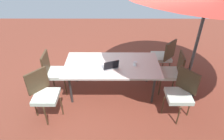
# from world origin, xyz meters

# --- Properties ---
(ground_plane) EXTENTS (10.00, 10.00, 0.02)m
(ground_plane) POSITION_xyz_m (0.00, 0.00, -0.01)
(ground_plane) COLOR brown
(dining_table) EXTENTS (2.03, 1.05, 0.74)m
(dining_table) POSITION_xyz_m (0.00, 0.00, 0.69)
(dining_table) COLOR silver
(dining_table) RESTS_ON ground_plane
(chair_southwest) EXTENTS (0.59, 0.59, 0.98)m
(chair_southwest) POSITION_xyz_m (-1.29, -0.71, 0.55)
(chair_southwest) COLOR silver
(chair_southwest) RESTS_ON ground_plane
(chair_northeast) EXTENTS (0.59, 0.59, 0.98)m
(chair_northeast) POSITION_xyz_m (1.29, 0.72, 0.55)
(chair_northeast) COLOR silver
(chair_northeast) RESTS_ON ground_plane
(chair_east) EXTENTS (0.47, 0.46, 0.98)m
(chair_east) POSITION_xyz_m (1.28, -0.02, 0.55)
(chair_east) COLOR silver
(chair_east) RESTS_ON ground_plane
(chair_northwest) EXTENTS (0.58, 0.58, 0.98)m
(chair_northwest) POSITION_xyz_m (-1.32, 0.70, 0.55)
(chair_northwest) COLOR silver
(chair_northwest) RESTS_ON ground_plane
(chair_west) EXTENTS (0.48, 0.47, 0.98)m
(chair_west) POSITION_xyz_m (-1.33, -0.01, 0.55)
(chair_west) COLOR silver
(chair_west) RESTS_ON ground_plane
(laptop) EXTENTS (0.39, 0.34, 0.21)m
(laptop) POSITION_xyz_m (0.04, 0.15, 0.78)
(laptop) COLOR gray
(laptop) RESTS_ON dining_table
(cup) EXTENTS (0.08, 0.08, 0.09)m
(cup) POSITION_xyz_m (-0.49, 0.04, 0.78)
(cup) COLOR white
(cup) RESTS_ON dining_table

